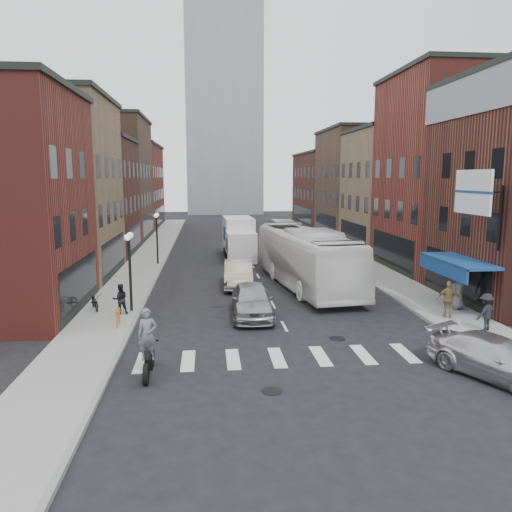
{
  "coord_description": "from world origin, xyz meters",
  "views": [
    {
      "loc": [
        -3.51,
        -21.15,
        6.87
      ],
      "look_at": [
        -0.7,
        7.27,
        2.34
      ],
      "focal_mm": 35.0,
      "sensor_mm": 36.0,
      "label": 1
    }
  ],
  "objects_px": {
    "streetlamp_near": "(130,257)",
    "transit_bus": "(306,258)",
    "parked_bicycle": "(95,301)",
    "billboard_sign": "(475,193)",
    "streetlamp_far": "(157,229)",
    "motorcycle_rider": "(148,345)",
    "curb_car": "(497,359)",
    "sedan_left_near": "(252,300)",
    "sedan_left_far": "(238,274)",
    "bike_rack": "(118,318)",
    "box_truck": "(239,239)",
    "ped_right_a": "(486,312)",
    "ped_right_c": "(458,290)",
    "ped_left_solo": "(120,299)"
  },
  "relations": [
    {
      "from": "streetlamp_near",
      "to": "transit_bus",
      "type": "relative_size",
      "value": 0.31
    },
    {
      "from": "billboard_sign",
      "to": "motorcycle_rider",
      "type": "relative_size",
      "value": 1.53
    },
    {
      "from": "sedan_left_far",
      "to": "curb_car",
      "type": "bearing_deg",
      "value": -59.82
    },
    {
      "from": "bike_rack",
      "to": "box_truck",
      "type": "relative_size",
      "value": 0.1
    },
    {
      "from": "curb_car",
      "to": "bike_rack",
      "type": "bearing_deg",
      "value": 126.1
    },
    {
      "from": "motorcycle_rider",
      "to": "ped_right_c",
      "type": "relative_size",
      "value": 1.23
    },
    {
      "from": "motorcycle_rider",
      "to": "parked_bicycle",
      "type": "xyz_separation_m",
      "value": [
        -3.67,
        8.67,
        -0.56
      ]
    },
    {
      "from": "billboard_sign",
      "to": "transit_bus",
      "type": "height_order",
      "value": "billboard_sign"
    },
    {
      "from": "billboard_sign",
      "to": "bike_rack",
      "type": "relative_size",
      "value": 4.62
    },
    {
      "from": "sedan_left_far",
      "to": "curb_car",
      "type": "distance_m",
      "value": 17.3
    },
    {
      "from": "bike_rack",
      "to": "parked_bicycle",
      "type": "distance_m",
      "value": 3.5
    },
    {
      "from": "billboard_sign",
      "to": "motorcycle_rider",
      "type": "height_order",
      "value": "billboard_sign"
    },
    {
      "from": "box_truck",
      "to": "sedan_left_near",
      "type": "distance_m",
      "value": 18.27
    },
    {
      "from": "streetlamp_far",
      "to": "sedan_left_near",
      "type": "xyz_separation_m",
      "value": [
        6.05,
        -15.23,
        -2.07
      ]
    },
    {
      "from": "bike_rack",
      "to": "parked_bicycle",
      "type": "height_order",
      "value": "parked_bicycle"
    },
    {
      "from": "bike_rack",
      "to": "box_truck",
      "type": "bearing_deg",
      "value": 70.97
    },
    {
      "from": "parked_bicycle",
      "to": "motorcycle_rider",
      "type": "bearing_deg",
      "value": -88.49
    },
    {
      "from": "billboard_sign",
      "to": "sedan_left_near",
      "type": "distance_m",
      "value": 11.48
    },
    {
      "from": "billboard_sign",
      "to": "ped_right_c",
      "type": "height_order",
      "value": "billboard_sign"
    },
    {
      "from": "curb_car",
      "to": "ped_left_solo",
      "type": "xyz_separation_m",
      "value": [
        -14.18,
        9.04,
        0.21
      ]
    },
    {
      "from": "billboard_sign",
      "to": "ped_left_solo",
      "type": "bearing_deg",
      "value": 170.15
    },
    {
      "from": "parked_bicycle",
      "to": "sedan_left_near",
      "type": "bearing_deg",
      "value": -32.78
    },
    {
      "from": "streetlamp_far",
      "to": "transit_bus",
      "type": "xyz_separation_m",
      "value": [
        10.05,
        -8.67,
        -1.05
      ]
    },
    {
      "from": "bike_rack",
      "to": "ped_left_solo",
      "type": "distance_m",
      "value": 2.1
    },
    {
      "from": "parked_bicycle",
      "to": "ped_right_c",
      "type": "distance_m",
      "value": 18.61
    },
    {
      "from": "transit_bus",
      "to": "curb_car",
      "type": "xyz_separation_m",
      "value": [
        3.7,
        -15.03,
        -1.15
      ]
    },
    {
      "from": "billboard_sign",
      "to": "curb_car",
      "type": "relative_size",
      "value": 0.76
    },
    {
      "from": "sedan_left_far",
      "to": "parked_bicycle",
      "type": "xyz_separation_m",
      "value": [
        -7.7,
        -5.31,
        -0.24
      ]
    },
    {
      "from": "ped_right_a",
      "to": "sedan_left_far",
      "type": "bearing_deg",
      "value": -70.42
    },
    {
      "from": "sedan_left_far",
      "to": "ped_right_a",
      "type": "relative_size",
      "value": 2.98
    },
    {
      "from": "streetlamp_far",
      "to": "box_truck",
      "type": "height_order",
      "value": "streetlamp_far"
    },
    {
      "from": "streetlamp_far",
      "to": "ped_right_c",
      "type": "relative_size",
      "value": 2.08
    },
    {
      "from": "streetlamp_far",
      "to": "sedan_left_near",
      "type": "distance_m",
      "value": 16.52
    },
    {
      "from": "box_truck",
      "to": "parked_bicycle",
      "type": "distance_m",
      "value": 18.72
    },
    {
      "from": "streetlamp_near",
      "to": "ped_right_a",
      "type": "height_order",
      "value": "streetlamp_near"
    },
    {
      "from": "ped_left_solo",
      "to": "billboard_sign",
      "type": "bearing_deg",
      "value": 153.33
    },
    {
      "from": "ped_right_a",
      "to": "streetlamp_near",
      "type": "bearing_deg",
      "value": -41.54
    },
    {
      "from": "billboard_sign",
      "to": "parked_bicycle",
      "type": "height_order",
      "value": "billboard_sign"
    },
    {
      "from": "transit_bus",
      "to": "sedan_left_far",
      "type": "relative_size",
      "value": 2.68
    },
    {
      "from": "streetlamp_far",
      "to": "transit_bus",
      "type": "height_order",
      "value": "streetlamp_far"
    },
    {
      "from": "billboard_sign",
      "to": "streetlamp_far",
      "type": "bearing_deg",
      "value": 132.41
    },
    {
      "from": "streetlamp_near",
      "to": "parked_bicycle",
      "type": "distance_m",
      "value": 3.02
    },
    {
      "from": "streetlamp_far",
      "to": "transit_bus",
      "type": "bearing_deg",
      "value": -40.76
    },
    {
      "from": "billboard_sign",
      "to": "sedan_left_near",
      "type": "relative_size",
      "value": 0.74
    },
    {
      "from": "box_truck",
      "to": "ped_right_c",
      "type": "bearing_deg",
      "value": -63.48
    },
    {
      "from": "motorcycle_rider",
      "to": "ped_left_solo",
      "type": "height_order",
      "value": "motorcycle_rider"
    },
    {
      "from": "streetlamp_near",
      "to": "ped_left_solo",
      "type": "relative_size",
      "value": 2.7
    },
    {
      "from": "bike_rack",
      "to": "curb_car",
      "type": "bearing_deg",
      "value": -26.63
    },
    {
      "from": "streetlamp_near",
      "to": "curb_car",
      "type": "relative_size",
      "value": 0.85
    },
    {
      "from": "sedan_left_far",
      "to": "ped_right_c",
      "type": "bearing_deg",
      "value": -30.11
    }
  ]
}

